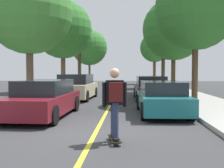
# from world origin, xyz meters

# --- Properties ---
(ground) EXTENTS (80.00, 80.00, 0.00)m
(ground) POSITION_xyz_m (0.00, 0.00, 0.00)
(ground) COLOR #353538
(center_line) EXTENTS (0.12, 39.20, 0.01)m
(center_line) POSITION_xyz_m (0.00, 4.00, 0.00)
(center_line) COLOR gold
(center_line) RESTS_ON ground
(parked_car_left_nearest) EXTENTS (1.96, 4.53, 1.35)m
(parked_car_left_nearest) POSITION_xyz_m (-2.21, 2.26, 0.66)
(parked_car_left_nearest) COLOR maroon
(parked_car_left_nearest) RESTS_ON ground
(parked_car_left_near) EXTENTS (2.10, 4.52, 1.50)m
(parked_car_left_near) POSITION_xyz_m (-2.21, 8.62, 0.72)
(parked_car_left_near) COLOR #BCAD89
(parked_car_left_near) RESTS_ON ground
(parked_car_right_nearest) EXTENTS (1.88, 4.11, 1.28)m
(parked_car_right_nearest) POSITION_xyz_m (2.21, 3.09, 0.63)
(parked_car_right_nearest) COLOR #196066
(parked_car_right_nearest) RESTS_ON ground
(parked_car_right_near) EXTENTS (1.92, 4.48, 1.40)m
(parked_car_right_near) POSITION_xyz_m (2.21, 8.51, 0.69)
(parked_car_right_near) COLOR #38383D
(parked_car_right_near) RESTS_ON ground
(street_tree_left_nearest) EXTENTS (4.54, 4.54, 6.98)m
(street_tree_left_nearest) POSITION_xyz_m (-4.32, 6.59, 4.83)
(street_tree_left_nearest) COLOR brown
(street_tree_left_nearest) RESTS_ON sidewalk_left
(street_tree_left_near) EXTENTS (4.64, 4.64, 7.20)m
(street_tree_left_near) POSITION_xyz_m (-4.32, 14.01, 5.00)
(street_tree_left_near) COLOR brown
(street_tree_left_near) RESTS_ON sidewalk_left
(street_tree_left_far) EXTENTS (2.96, 2.96, 6.48)m
(street_tree_left_far) POSITION_xyz_m (-4.32, 21.39, 5.08)
(street_tree_left_far) COLOR #3D2D1E
(street_tree_left_far) RESTS_ON sidewalk_left
(street_tree_left_farthest) EXTENTS (4.77, 4.77, 7.13)m
(street_tree_left_farthest) POSITION_xyz_m (-4.32, 28.89, 4.87)
(street_tree_left_farthest) COLOR brown
(street_tree_left_farthest) RESTS_ON sidewalk_left
(street_tree_right_nearest) EXTENTS (4.17, 4.17, 6.79)m
(street_tree_right_nearest) POSITION_xyz_m (4.32, 6.70, 4.83)
(street_tree_right_nearest) COLOR #4C3823
(street_tree_right_nearest) RESTS_ON sidewalk_right
(street_tree_right_near) EXTENTS (4.70, 4.70, 7.06)m
(street_tree_right_near) POSITION_xyz_m (4.32, 13.42, 4.84)
(street_tree_right_near) COLOR #4C3823
(street_tree_right_near) RESTS_ON sidewalk_right
(street_tree_right_far) EXTENTS (3.98, 3.98, 7.20)m
(street_tree_right_far) POSITION_xyz_m (4.32, 19.47, 5.33)
(street_tree_right_far) COLOR #3D2D1E
(street_tree_right_far) RESTS_ON sidewalk_right
(street_tree_right_farthest) EXTENTS (3.78, 3.78, 6.52)m
(street_tree_right_farthest) POSITION_xyz_m (4.32, 28.39, 4.74)
(street_tree_right_farthest) COLOR #4C3823
(street_tree_right_farthest) RESTS_ON sidewalk_right
(skateboard) EXTENTS (0.37, 0.87, 0.10)m
(skateboard) POSITION_xyz_m (0.57, -1.23, 0.09)
(skateboard) COLOR black
(skateboard) RESTS_ON ground
(skateboarder) EXTENTS (0.59, 0.71, 1.64)m
(skateboarder) POSITION_xyz_m (0.58, -1.26, 1.03)
(skateboarder) COLOR black
(skateboarder) RESTS_ON skateboard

